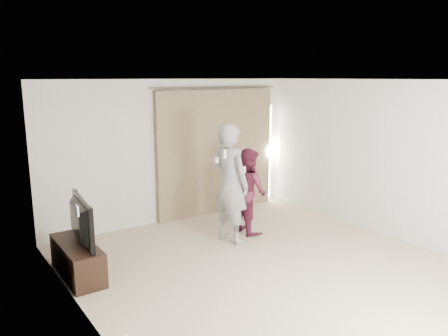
{
  "coord_description": "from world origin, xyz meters",
  "views": [
    {
      "loc": [
        -3.78,
        -4.28,
        2.64
      ],
      "look_at": [
        0.04,
        1.2,
        1.24
      ],
      "focal_mm": 35.0,
      "sensor_mm": 36.0,
      "label": 1
    }
  ],
  "objects": [
    {
      "name": "tv_console",
      "position": [
        -2.27,
        1.35,
        0.23
      ],
      "size": [
        0.41,
        1.19,
        0.46
      ],
      "primitive_type": "cube",
      "color": "black",
      "rests_on": "ground"
    },
    {
      "name": "floor",
      "position": [
        0.0,
        0.0,
        0.0
      ],
      "size": [
        5.5,
        5.5,
        0.0
      ],
      "primitive_type": "plane",
      "color": "beige",
      "rests_on": "ground"
    },
    {
      "name": "tv",
      "position": [
        -2.27,
        1.35,
        0.77
      ],
      "size": [
        0.25,
        1.08,
        0.62
      ],
      "primitive_type": "imported",
      "rotation": [
        0.0,
        0.0,
        1.47
      ],
      "color": "black",
      "rests_on": "tv_console"
    },
    {
      "name": "wall_back",
      "position": [
        0.0,
        2.75,
        1.3
      ],
      "size": [
        5.0,
        0.04,
        2.6
      ],
      "primitive_type": "cube",
      "color": "silver",
      "rests_on": "ground"
    },
    {
      "name": "wall_left",
      "position": [
        -2.5,
        -0.0,
        1.3
      ],
      "size": [
        0.04,
        5.5,
        2.6
      ],
      "color": "silver",
      "rests_on": "ground"
    },
    {
      "name": "person_woman",
      "position": [
        0.69,
        1.41,
        0.73
      ],
      "size": [
        0.63,
        0.77,
        1.46
      ],
      "color": "#571A2F",
      "rests_on": "ground"
    },
    {
      "name": "ceiling",
      "position": [
        0.0,
        0.0,
        2.6
      ],
      "size": [
        5.0,
        5.5,
        0.01
      ],
      "primitive_type": "cube",
      "color": "silver",
      "rests_on": "wall_back"
    },
    {
      "name": "curtain",
      "position": [
        0.91,
        2.68,
        1.2
      ],
      "size": [
        2.8,
        0.11,
        2.46
      ],
      "color": "#8D7756",
      "rests_on": "ground"
    },
    {
      "name": "person_man",
      "position": [
        0.17,
        1.22,
        0.97
      ],
      "size": [
        0.59,
        0.78,
        1.93
      ],
      "color": "gray",
      "rests_on": "ground"
    },
    {
      "name": "scratching_post",
      "position": [
        -2.01,
        1.93,
        0.18
      ],
      "size": [
        0.33,
        0.33,
        0.44
      ],
      "color": "tan",
      "rests_on": "ground"
    }
  ]
}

